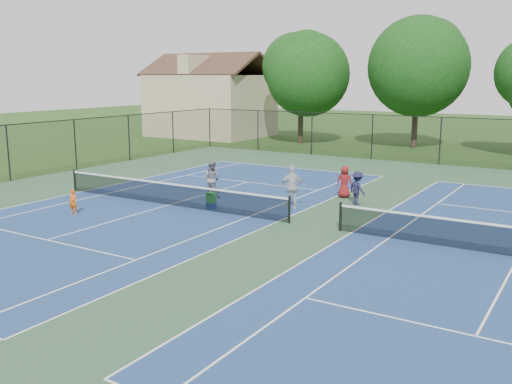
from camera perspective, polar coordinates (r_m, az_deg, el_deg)
The scene contains 14 objects.
ground at distance 21.37m, azimuth 5.81°, elevation -3.50°, with size 140.00×140.00×0.00m, color #234716.
court_pad at distance 21.37m, azimuth 5.81°, elevation -3.49°, with size 36.00×36.00×0.01m, color #2E5239.
tennis_court_left at distance 25.10m, azimuth -8.70°, elevation -1.09°, with size 12.00×23.83×1.07m.
perimeter_fence at distance 21.01m, azimuth 5.90°, elevation 0.72°, with size 36.08×36.08×3.02m.
tree_back_a at distance 47.93m, azimuth 4.56°, elevation 12.10°, with size 6.80×6.80×9.15m.
tree_back_b at distance 46.46m, azimuth 15.91°, elevation 12.41°, with size 7.60×7.60×10.03m.
clapboard_house at distance 54.11m, azimuth -4.56°, elevation 8.90°, with size 10.80×8.10×7.65m.
child_player at distance 24.26m, azimuth -17.81°, elevation -0.95°, with size 0.37×0.24×1.02m, color #F05D10.
instructor at distance 26.47m, azimuth -4.44°, elevation 1.32°, with size 0.83×0.64×1.70m, color gray.
bystander_a at distance 24.06m, azimuth 3.66°, elevation 0.51°, with size 1.09×0.45×1.86m, color silver.
bystander_b at distance 25.15m, azimuth 10.09°, elevation 0.38°, with size 0.95×0.54×1.47m, color #1B1938.
bystander_c at distance 26.55m, azimuth 8.84°, elevation 1.03°, with size 0.73×0.48×1.49m, color maroon.
ball_crate at distance 24.20m, azimuth -4.52°, elevation -1.37°, with size 0.34×0.28×0.27m, color #153D94.
ball_hopper at distance 24.12m, azimuth -4.53°, elevation -0.54°, with size 0.33×0.27×0.44m, color green.
Camera 1 is at (8.96, -18.60, 5.51)m, focal length 40.00 mm.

